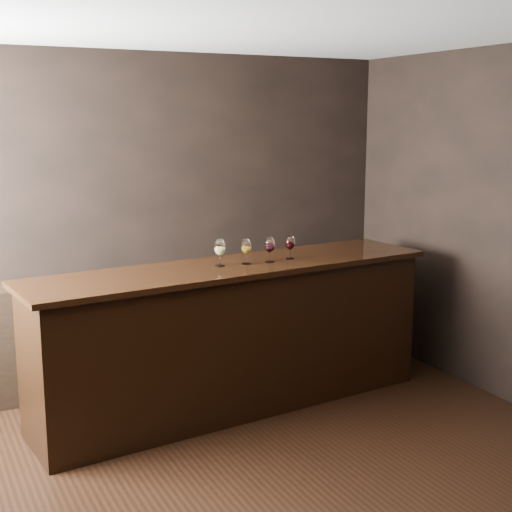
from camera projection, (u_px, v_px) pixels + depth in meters
name	position (u px, v px, depth m)	size (l,w,h in m)	color
ground	(238.00, 483.00, 4.45)	(5.00, 5.00, 0.00)	black
room_shell	(192.00, 195.00, 4.09)	(5.02, 4.52, 2.81)	black
bar_counter	(234.00, 339.00, 5.54)	(3.14, 0.68, 1.10)	black
bar_top	(234.00, 267.00, 5.43)	(3.25, 0.75, 0.04)	black
back_bar_shelf	(61.00, 337.00, 5.85)	(2.60, 0.40, 0.94)	black
glass_white	(220.00, 248.00, 5.35)	(0.09, 0.09, 0.20)	white
glass_amber	(246.00, 248.00, 5.43)	(0.08, 0.08, 0.19)	white
glass_red_a	(270.00, 246.00, 5.50)	(0.08, 0.08, 0.19)	white
glass_red_b	(290.00, 243.00, 5.63)	(0.08, 0.08, 0.18)	white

